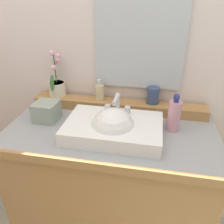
# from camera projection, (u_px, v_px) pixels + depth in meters

# --- Properties ---
(wall_back) EXTENTS (2.98, 0.20, 2.53)m
(wall_back) POSITION_uv_depth(u_px,v_px,m) (123.00, 44.00, 1.43)
(wall_back) COLOR silver
(wall_back) RESTS_ON ground
(vanity_cabinet) EXTENTS (1.13, 0.59, 0.90)m
(vanity_cabinet) POSITION_uv_depth(u_px,v_px,m) (111.00, 188.00, 1.47)
(vanity_cabinet) COLOR #AB7944
(vanity_cabinet) RESTS_ON ground
(back_ledge) EXTENTS (1.07, 0.11, 0.06)m
(back_ledge) POSITION_uv_depth(u_px,v_px,m) (118.00, 106.00, 1.44)
(back_ledge) COLOR #AB7944
(back_ledge) RESTS_ON vanity_cabinet
(sink_basin) EXTENTS (0.49, 0.33, 0.26)m
(sink_basin) POSITION_uv_depth(u_px,v_px,m) (113.00, 129.00, 1.19)
(sink_basin) COLOR white
(sink_basin) RESTS_ON vanity_cabinet
(potted_plant) EXTENTS (0.11, 0.12, 0.29)m
(potted_plant) POSITION_uv_depth(u_px,v_px,m) (57.00, 85.00, 1.47)
(potted_plant) COLOR silver
(potted_plant) RESTS_ON back_ledge
(soap_dispenser) EXTENTS (0.05, 0.06, 0.13)m
(soap_dispenser) POSITION_uv_depth(u_px,v_px,m) (100.00, 92.00, 1.43)
(soap_dispenser) COLOR beige
(soap_dispenser) RESTS_ON back_ledge
(tumbler_cup) EXTENTS (0.07, 0.07, 0.10)m
(tumbler_cup) POSITION_uv_depth(u_px,v_px,m) (153.00, 95.00, 1.38)
(tumbler_cup) COLOR #36476C
(tumbler_cup) RESTS_ON back_ledge
(lotion_bottle) EXTENTS (0.07, 0.07, 0.20)m
(lotion_bottle) POSITION_uv_depth(u_px,v_px,m) (174.00, 115.00, 1.21)
(lotion_bottle) COLOR #D1909D
(lotion_bottle) RESTS_ON vanity_cabinet
(tissue_box) EXTENTS (0.14, 0.14, 0.11)m
(tissue_box) POSITION_uv_depth(u_px,v_px,m) (47.00, 111.00, 1.32)
(tissue_box) COLOR gray
(tissue_box) RESTS_ON vanity_cabinet
(mirror) EXTENTS (0.51, 0.02, 0.55)m
(mirror) POSITION_uv_depth(u_px,v_px,m) (140.00, 40.00, 1.29)
(mirror) COLOR silver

